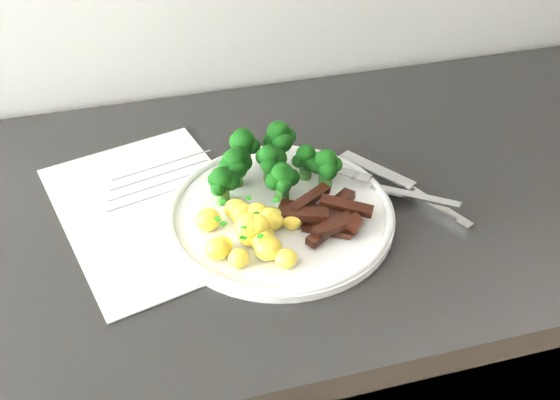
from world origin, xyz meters
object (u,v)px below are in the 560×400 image
(broccoli, at_px, (271,160))
(fork, at_px, (396,189))
(knife, at_px, (420,197))
(potatoes, at_px, (251,230))
(recipe_paper, at_px, (153,209))
(beef_strips, at_px, (324,216))
(plate, at_px, (280,213))

(broccoli, height_order, fork, broccoli)
(knife, bearing_deg, broccoli, 156.73)
(fork, bearing_deg, knife, -20.43)
(knife, bearing_deg, fork, 159.57)
(broccoli, bearing_deg, potatoes, -116.46)
(recipe_paper, xyz_separation_m, broccoli, (0.16, 0.00, 0.05))
(potatoes, bearing_deg, beef_strips, 4.75)
(beef_strips, bearing_deg, broccoli, 114.10)
(beef_strips, height_order, fork, beef_strips)
(potatoes, distance_m, knife, 0.24)
(recipe_paper, bearing_deg, potatoes, -42.38)
(recipe_paper, relative_size, broccoli, 2.04)
(recipe_paper, distance_m, potatoes, 0.15)
(plate, relative_size, broccoli, 1.65)
(plate, distance_m, knife, 0.19)
(beef_strips, distance_m, fork, 0.11)
(potatoes, height_order, beef_strips, potatoes)
(recipe_paper, height_order, plate, plate)
(broccoli, height_order, beef_strips, broccoli)
(fork, bearing_deg, plate, 178.07)
(recipe_paper, xyz_separation_m, plate, (0.16, -0.06, 0.01))
(recipe_paper, bearing_deg, broccoli, 1.29)
(potatoes, relative_size, fork, 0.92)
(recipe_paper, xyz_separation_m, fork, (0.32, -0.06, 0.02))
(fork, bearing_deg, recipe_paper, 168.53)
(beef_strips, relative_size, fork, 0.89)
(beef_strips, distance_m, knife, 0.14)
(broccoli, xyz_separation_m, potatoes, (-0.05, -0.10, -0.02))
(plate, xyz_separation_m, broccoli, (0.00, 0.06, 0.04))
(broccoli, height_order, potatoes, broccoli)
(plate, relative_size, fork, 2.07)
(recipe_paper, bearing_deg, knife, -12.27)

